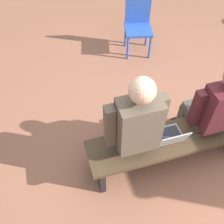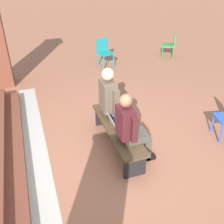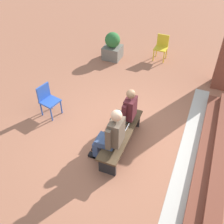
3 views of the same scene
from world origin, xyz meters
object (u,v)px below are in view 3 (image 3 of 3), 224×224
at_px(bench, 121,136).
at_px(plastic_chair_mid_courtyard, 48,98).
at_px(planter, 113,47).
at_px(person_student, 126,111).
at_px(plastic_chair_far_left, 162,46).
at_px(laptop, 121,132).
at_px(person_adult, 111,135).

bearing_deg(bench, plastic_chair_mid_courtyard, -100.86).
xyz_separation_m(bench, planter, (-3.84, -1.76, 0.08)).
xyz_separation_m(person_student, plastic_chair_far_left, (-4.01, -0.13, -0.23)).
distance_m(person_student, plastic_chair_far_left, 4.02).
height_order(plastic_chair_far_left, plastic_chair_mid_courtyard, same).
distance_m(person_student, planter, 3.81).
relative_size(bench, laptop, 5.62).
distance_m(person_student, laptop, 0.52).
bearing_deg(person_student, person_adult, -0.35).
distance_m(person_adult, laptop, 0.46).
bearing_deg(bench, person_student, -171.36).
bearing_deg(plastic_chair_far_left, person_adult, 1.45).
height_order(person_student, planter, person_student).
bearing_deg(plastic_chair_far_left, planter, -68.88).
bearing_deg(plastic_chair_mid_courtyard, planter, 173.23).
height_order(bench, planter, planter).
bearing_deg(person_student, plastic_chair_far_left, -178.16).
bearing_deg(planter, laptop, 24.60).
bearing_deg(laptop, plastic_chair_far_left, -177.36).
bearing_deg(bench, planter, -155.34).
xyz_separation_m(bench, plastic_chair_far_left, (-4.44, -0.19, 0.13)).
bearing_deg(laptop, plastic_chair_mid_courtyard, -101.74).
distance_m(bench, person_student, 0.56).
xyz_separation_m(person_adult, laptop, (-0.38, 0.08, -0.24)).
xyz_separation_m(laptop, planter, (-3.88, -1.77, -0.06)).
height_order(person_adult, plastic_chair_mid_courtyard, person_adult).
relative_size(plastic_chair_far_left, plastic_chair_mid_courtyard, 1.00).
distance_m(person_adult, planter, 4.59).
bearing_deg(person_adult, planter, -158.34).
bearing_deg(laptop, person_adult, -12.26).
relative_size(bench, person_adult, 1.28).
relative_size(bench, planter, 1.91).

